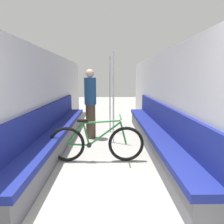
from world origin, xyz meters
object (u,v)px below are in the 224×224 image
object	(u,v)px
passenger_standing	(90,103)
grab_pole_near	(113,100)
bench_seat_row_right	(155,134)
grab_pole_far	(110,96)
bicycle	(96,143)
bench_seat_row_left	(56,134)

from	to	relation	value
passenger_standing	grab_pole_near	bearing A→B (deg)	-121.98
bench_seat_row_right	grab_pole_far	world-z (taller)	grab_pole_far
bicycle	bench_seat_row_left	bearing A→B (deg)	127.77
grab_pole_near	grab_pole_far	xyz separation A→B (m)	(-0.07, 0.96, 0.00)
bench_seat_row_right	bicycle	size ratio (longest dim) A/B	2.93
bench_seat_row_left	bicycle	bearing A→B (deg)	-38.51
bench_seat_row_right	grab_pole_near	world-z (taller)	grab_pole_near
bench_seat_row_right	bicycle	world-z (taller)	bench_seat_row_right
bench_seat_row_right	grab_pole_near	size ratio (longest dim) A/B	2.43
bench_seat_row_right	grab_pole_far	distance (m)	1.78
grab_pole_far	passenger_standing	bearing A→B (deg)	-132.71
bicycle	bench_seat_row_right	bearing A→B (deg)	16.70
grab_pole_near	grab_pole_far	world-z (taller)	same
bench_seat_row_right	grab_pole_near	bearing A→B (deg)	160.87
bench_seat_row_left	grab_pole_near	world-z (taller)	grab_pole_near
bench_seat_row_left	bench_seat_row_right	bearing A→B (deg)	0.00
grab_pole_near	grab_pole_far	bearing A→B (deg)	94.42
grab_pole_near	bench_seat_row_right	bearing A→B (deg)	-19.13
grab_pole_near	passenger_standing	distance (m)	0.72
bicycle	grab_pole_near	world-z (taller)	grab_pole_near
grab_pole_far	bench_seat_row_right	bearing A→B (deg)	-51.98
bicycle	grab_pole_near	size ratio (longest dim) A/B	0.83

